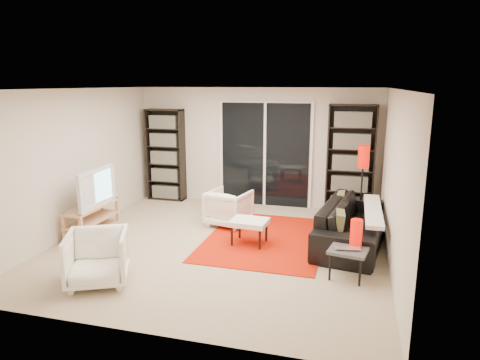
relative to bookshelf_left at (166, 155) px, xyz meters
name	(u,v)px	position (x,y,z in m)	size (l,w,h in m)	color
floor	(220,245)	(1.95, -2.33, -0.98)	(5.00, 5.00, 0.00)	tan
wall_back	(256,147)	(1.95, 0.17, 0.22)	(5.00, 0.02, 2.40)	beige
wall_front	(139,221)	(1.95, -4.83, 0.22)	(5.00, 0.02, 2.40)	beige
wall_left	(75,163)	(-0.55, -2.33, 0.22)	(0.02, 5.00, 2.40)	beige
wall_right	(394,180)	(4.45, -2.33, 0.22)	(0.02, 5.00, 2.40)	beige
ceiling	(218,89)	(1.95, -2.33, 1.42)	(5.00, 5.00, 0.02)	white
sliding_door	(265,155)	(2.15, 0.13, 0.07)	(1.92, 0.08, 2.16)	white
bookshelf_left	(166,155)	(0.00, 0.00, 0.00)	(0.80, 0.30, 1.95)	black
bookshelf_right	(351,160)	(3.85, 0.00, 0.07)	(0.90, 0.30, 2.10)	black
tv_stand	(93,219)	(-0.26, -2.38, -0.71)	(0.37, 1.14, 0.50)	tan
tv	(91,187)	(-0.24, -2.38, -0.16)	(1.08, 0.14, 0.62)	black
rug	(265,239)	(2.58, -1.87, -0.97)	(1.86, 2.51, 0.01)	#BB1803
sofa	(354,223)	(3.97, -1.67, -0.64)	(2.27, 0.89, 0.66)	black
armchair_back	(229,208)	(1.80, -1.33, -0.66)	(0.68, 0.70, 0.64)	white
armchair_front	(97,258)	(0.86, -3.96, -0.64)	(0.72, 0.75, 0.68)	white
ottoman	(249,223)	(2.38, -2.15, -0.63)	(0.60, 0.50, 0.40)	white
side_table	(349,252)	(3.91, -2.97, -0.62)	(0.55, 0.55, 0.40)	#434448
laptop	(348,250)	(3.90, -3.06, -0.56)	(0.32, 0.21, 0.03)	silver
table_lamp	(356,232)	(3.99, -2.83, -0.40)	(0.16, 0.16, 0.35)	red
floor_lamp	(363,165)	(4.07, -0.75, 0.13)	(0.22, 0.22, 1.44)	black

